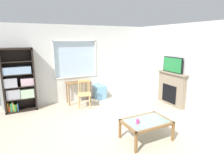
% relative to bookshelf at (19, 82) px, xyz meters
% --- Properties ---
extents(ground, '(6.18, 6.10, 0.02)m').
position_rel_bookshelf_xyz_m(ground, '(2.05, -2.31, -0.91)').
color(ground, beige).
extents(wall_back_with_window, '(5.18, 0.15, 2.66)m').
position_rel_bookshelf_xyz_m(wall_back_with_window, '(2.08, 0.24, 0.41)').
color(wall_back_with_window, silver).
rests_on(wall_back_with_window, ground).
extents(wall_right, '(0.12, 5.30, 2.66)m').
position_rel_bookshelf_xyz_m(wall_right, '(4.70, -2.31, 0.43)').
color(wall_right, silver).
rests_on(wall_right, ground).
extents(bookshelf, '(0.90, 0.38, 1.94)m').
position_rel_bookshelf_xyz_m(bookshelf, '(0.00, 0.00, 0.00)').
color(bookshelf, black).
rests_on(bookshelf, ground).
extents(desk_under_window, '(0.84, 0.44, 0.75)m').
position_rel_bookshelf_xyz_m(desk_under_window, '(1.82, -0.11, -0.29)').
color(desk_under_window, brown).
rests_on(desk_under_window, ground).
extents(wooden_chair, '(0.52, 0.51, 0.90)m').
position_rel_bookshelf_xyz_m(wooden_chair, '(1.86, -0.62, -0.44)').
color(wooden_chair, tan).
rests_on(wooden_chair, ground).
extents(plastic_drawer_unit, '(0.35, 0.40, 0.50)m').
position_rel_bookshelf_xyz_m(plastic_drawer_unit, '(2.65, -0.06, -0.65)').
color(plastic_drawer_unit, '#72ADDB').
rests_on(plastic_drawer_unit, ground).
extents(fireplace, '(0.26, 1.20, 1.11)m').
position_rel_bookshelf_xyz_m(fireplace, '(4.55, -1.72, -0.34)').
color(fireplace, gray).
rests_on(fireplace, ground).
extents(tv, '(0.06, 0.81, 0.51)m').
position_rel_bookshelf_xyz_m(tv, '(4.53, -1.72, 0.47)').
color(tv, black).
rests_on(tv, fireplace).
extents(coffee_table, '(1.02, 0.69, 0.44)m').
position_rel_bookshelf_xyz_m(coffee_table, '(2.45, -3.12, -0.52)').
color(coffee_table, '#8C9E99').
rests_on(coffee_table, ground).
extents(sippy_cup, '(0.07, 0.07, 0.09)m').
position_rel_bookshelf_xyz_m(sippy_cup, '(2.21, -3.13, -0.41)').
color(sippy_cup, '#DB3D84').
rests_on(sippy_cup, coffee_table).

